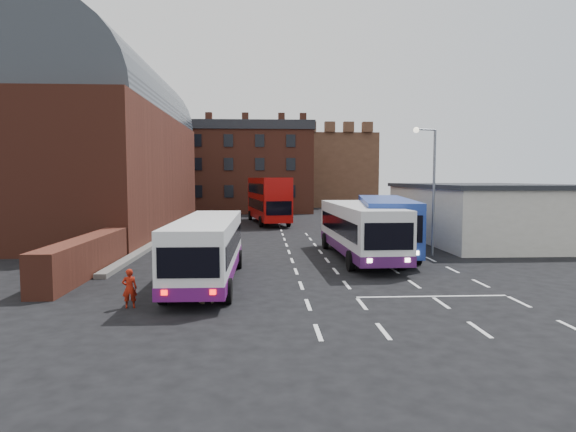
{
  "coord_description": "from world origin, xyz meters",
  "views": [
    {
      "loc": [
        -1.66,
        -21.35,
        4.65
      ],
      "look_at": [
        0.0,
        10.0,
        2.2
      ],
      "focal_mm": 30.0,
      "sensor_mm": 36.0,
      "label": 1
    }
  ],
  "objects_px": {
    "street_lamp": "(430,179)",
    "pedestrian_beige": "(205,283)",
    "bus_blue": "(385,221)",
    "bus_red_double": "(268,199)",
    "bus_white_outbound": "(208,245)",
    "bus_white_inbound": "(359,227)",
    "pedestrian_red": "(130,288)"
  },
  "relations": [
    {
      "from": "street_lamp",
      "to": "pedestrian_beige",
      "type": "distance_m",
      "value": 16.5
    },
    {
      "from": "bus_blue",
      "to": "bus_red_double",
      "type": "height_order",
      "value": "bus_red_double"
    },
    {
      "from": "street_lamp",
      "to": "pedestrian_beige",
      "type": "xyz_separation_m",
      "value": [
        -12.18,
        -10.44,
        -3.86
      ]
    },
    {
      "from": "pedestrian_beige",
      "to": "bus_blue",
      "type": "bearing_deg",
      "value": -140.76
    },
    {
      "from": "bus_blue",
      "to": "pedestrian_beige",
      "type": "height_order",
      "value": "bus_blue"
    },
    {
      "from": "bus_white_outbound",
      "to": "bus_white_inbound",
      "type": "relative_size",
      "value": 0.91
    },
    {
      "from": "bus_white_inbound",
      "to": "street_lamp",
      "type": "bearing_deg",
      "value": -171.15
    },
    {
      "from": "pedestrian_red",
      "to": "pedestrian_beige",
      "type": "bearing_deg",
      "value": -179.33
    },
    {
      "from": "bus_blue",
      "to": "street_lamp",
      "type": "relative_size",
      "value": 1.67
    },
    {
      "from": "bus_white_inbound",
      "to": "pedestrian_beige",
      "type": "relative_size",
      "value": 7.73
    },
    {
      "from": "bus_white_inbound",
      "to": "bus_white_outbound",
      "type": "bearing_deg",
      "value": 34.73
    },
    {
      "from": "bus_blue",
      "to": "bus_red_double",
      "type": "xyz_separation_m",
      "value": [
        -7.08,
        20.09,
        0.5
      ]
    },
    {
      "from": "bus_white_outbound",
      "to": "street_lamp",
      "type": "height_order",
      "value": "street_lamp"
    },
    {
      "from": "street_lamp",
      "to": "bus_blue",
      "type": "bearing_deg",
      "value": 149.85
    },
    {
      "from": "bus_white_inbound",
      "to": "pedestrian_beige",
      "type": "distance_m",
      "value": 12.41
    },
    {
      "from": "bus_white_outbound",
      "to": "bus_white_inbound",
      "type": "bearing_deg",
      "value": 37.15
    },
    {
      "from": "bus_white_inbound",
      "to": "pedestrian_red",
      "type": "relative_size",
      "value": 8.13
    },
    {
      "from": "bus_white_outbound",
      "to": "pedestrian_beige",
      "type": "height_order",
      "value": "bus_white_outbound"
    },
    {
      "from": "pedestrian_red",
      "to": "bus_blue",
      "type": "bearing_deg",
      "value": -146.5
    },
    {
      "from": "street_lamp",
      "to": "pedestrian_red",
      "type": "distance_m",
      "value": 18.84
    },
    {
      "from": "bus_white_inbound",
      "to": "pedestrian_beige",
      "type": "bearing_deg",
      "value": 49.11
    },
    {
      "from": "bus_white_inbound",
      "to": "bus_blue",
      "type": "distance_m",
      "value": 3.02
    },
    {
      "from": "bus_white_outbound",
      "to": "bus_white_inbound",
      "type": "height_order",
      "value": "bus_white_inbound"
    },
    {
      "from": "bus_white_outbound",
      "to": "bus_red_double",
      "type": "relative_size",
      "value": 0.87
    },
    {
      "from": "bus_red_double",
      "to": "bus_white_outbound",
      "type": "bearing_deg",
      "value": 75.03
    },
    {
      "from": "bus_red_double",
      "to": "street_lamp",
      "type": "distance_m",
      "value": 23.52
    },
    {
      "from": "bus_white_outbound",
      "to": "pedestrian_beige",
      "type": "bearing_deg",
      "value": -85.01
    },
    {
      "from": "bus_blue",
      "to": "pedestrian_red",
      "type": "xyz_separation_m",
      "value": [
        -12.45,
        -12.35,
        -1.3
      ]
    },
    {
      "from": "bus_blue",
      "to": "pedestrian_beige",
      "type": "bearing_deg",
      "value": 59.29
    },
    {
      "from": "bus_white_inbound",
      "to": "bus_red_double",
      "type": "height_order",
      "value": "bus_red_double"
    },
    {
      "from": "bus_blue",
      "to": "bus_red_double",
      "type": "relative_size",
      "value": 1.06
    },
    {
      "from": "bus_red_double",
      "to": "street_lamp",
      "type": "height_order",
      "value": "street_lamp"
    }
  ]
}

